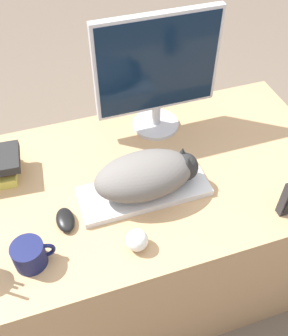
{
  "coord_description": "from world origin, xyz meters",
  "views": [
    {
      "loc": [
        -0.32,
        -0.52,
        1.79
      ],
      "look_at": [
        -0.02,
        0.38,
        0.78
      ],
      "focal_mm": 42.0,
      "sensor_mm": 36.0,
      "label": 1
    }
  ],
  "objects_px": {
    "keyboard": "(144,191)",
    "computer_mouse": "(65,220)",
    "baseball": "(137,240)",
    "monitor": "(158,70)",
    "coffee_mug": "(30,255)",
    "cat": "(148,174)"
  },
  "relations": [
    {
      "from": "keyboard",
      "to": "computer_mouse",
      "type": "distance_m",
      "value": 0.29
    },
    {
      "from": "keyboard",
      "to": "computer_mouse",
      "type": "height_order",
      "value": "computer_mouse"
    },
    {
      "from": "keyboard",
      "to": "baseball",
      "type": "xyz_separation_m",
      "value": [
        -0.09,
        -0.2,
        0.02
      ]
    },
    {
      "from": "computer_mouse",
      "to": "monitor",
      "type": "bearing_deg",
      "value": 39.46
    },
    {
      "from": "computer_mouse",
      "to": "coffee_mug",
      "type": "xyz_separation_m",
      "value": [
        -0.12,
        -0.11,
        0.03
      ]
    },
    {
      "from": "coffee_mug",
      "to": "monitor",
      "type": "bearing_deg",
      "value": 40.14
    },
    {
      "from": "computer_mouse",
      "to": "coffee_mug",
      "type": "bearing_deg",
      "value": -137.48
    },
    {
      "from": "keyboard",
      "to": "coffee_mug",
      "type": "xyz_separation_m",
      "value": [
        -0.41,
        -0.15,
        0.03
      ]
    },
    {
      "from": "computer_mouse",
      "to": "coffee_mug",
      "type": "relative_size",
      "value": 0.79
    },
    {
      "from": "cat",
      "to": "computer_mouse",
      "type": "height_order",
      "value": "cat"
    },
    {
      "from": "monitor",
      "to": "computer_mouse",
      "type": "bearing_deg",
      "value": -140.54
    },
    {
      "from": "cat",
      "to": "coffee_mug",
      "type": "xyz_separation_m",
      "value": [
        -0.42,
        -0.15,
        -0.05
      ]
    },
    {
      "from": "keyboard",
      "to": "cat",
      "type": "relative_size",
      "value": 1.25
    },
    {
      "from": "coffee_mug",
      "to": "baseball",
      "type": "bearing_deg",
      "value": -8.49
    },
    {
      "from": "keyboard",
      "to": "baseball",
      "type": "bearing_deg",
      "value": -114.32
    },
    {
      "from": "cat",
      "to": "coffee_mug",
      "type": "relative_size",
      "value": 2.85
    },
    {
      "from": "keyboard",
      "to": "cat",
      "type": "height_order",
      "value": "cat"
    },
    {
      "from": "keyboard",
      "to": "baseball",
      "type": "relative_size",
      "value": 6.43
    },
    {
      "from": "monitor",
      "to": "computer_mouse",
      "type": "height_order",
      "value": "monitor"
    },
    {
      "from": "monitor",
      "to": "coffee_mug",
      "type": "height_order",
      "value": "monitor"
    },
    {
      "from": "keyboard",
      "to": "cat",
      "type": "xyz_separation_m",
      "value": [
        0.01,
        0.0,
        0.08
      ]
    },
    {
      "from": "cat",
      "to": "monitor",
      "type": "xyz_separation_m",
      "value": [
        0.15,
        0.33,
        0.17
      ]
    }
  ]
}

